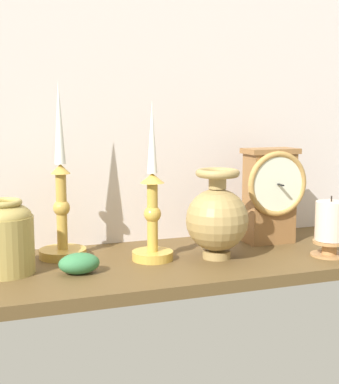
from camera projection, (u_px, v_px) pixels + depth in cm
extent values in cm
cube|color=brown|center=(183.00, 263.00, 116.80)|extent=(100.00, 36.00, 2.40)
cube|color=silver|center=(154.00, 101.00, 129.10)|extent=(120.00, 2.00, 65.00)
cube|color=olive|center=(269.00, 198.00, 128.85)|extent=(10.87, 6.18, 20.68)
cube|color=olive|center=(270.00, 151.00, 127.26)|extent=(12.18, 6.92, 1.20)
torus|color=#B58947|center=(278.00, 184.00, 125.06)|extent=(14.80, 1.35, 14.80)
cylinder|color=silver|center=(278.00, 184.00, 124.96)|extent=(12.38, 0.40, 12.38)
cube|color=black|center=(279.00, 184.00, 124.68)|extent=(1.11, 4.75, 0.30)
cylinder|color=gold|center=(153.00, 255.00, 114.92)|extent=(8.49, 8.49, 1.80)
cylinder|color=gold|center=(152.00, 217.00, 113.76)|extent=(2.22, 2.22, 14.13)
sphere|color=gold|center=(152.00, 214.00, 113.66)|extent=(3.56, 3.56, 3.56)
cone|color=gold|center=(152.00, 178.00, 112.59)|extent=(4.98, 4.98, 2.00)
cone|color=white|center=(152.00, 137.00, 111.38)|extent=(2.08, 2.08, 14.57)
cylinder|color=#B9903C|center=(63.00, 253.00, 116.75)|extent=(9.83, 9.83, 1.80)
cylinder|color=#B9903C|center=(62.00, 212.00, 115.47)|extent=(2.20, 2.20, 15.81)
sphere|color=#B9903C|center=(62.00, 208.00, 115.35)|extent=(3.52, 3.52, 3.52)
cone|color=#B9903C|center=(60.00, 169.00, 114.17)|extent=(4.06, 4.06, 2.00)
cone|color=silver|center=(59.00, 122.00, 112.80)|extent=(2.31, 2.31, 16.91)
cylinder|color=#9E824C|center=(217.00, 254.00, 116.21)|extent=(5.84, 5.84, 1.60)
sphere|color=#9E824C|center=(217.00, 220.00, 115.15)|extent=(12.98, 12.98, 12.98)
cylinder|color=#9E824C|center=(217.00, 181.00, 113.97)|extent=(3.63, 3.63, 3.22)
torus|color=#9E824C|center=(218.00, 173.00, 113.74)|extent=(9.05, 9.05, 1.63)
cylinder|color=#A28D49|center=(4.00, 245.00, 104.71)|extent=(11.18, 11.18, 10.85)
ellipsoid|color=#A28D49|center=(3.00, 217.00, 103.92)|extent=(10.62, 10.62, 5.31)
torus|color=#A28D49|center=(2.00, 203.00, 103.53)|extent=(7.26, 7.26, 1.11)
cylinder|color=#AC7B49|center=(329.00, 249.00, 118.01)|extent=(3.13, 3.13, 2.97)
cylinder|color=#AC7B49|center=(329.00, 254.00, 118.17)|extent=(7.81, 7.81, 0.80)
cylinder|color=#AC7B49|center=(330.00, 242.00, 117.80)|extent=(7.03, 7.03, 0.60)
cylinder|color=beige|center=(330.00, 221.00, 117.14)|extent=(6.35, 6.35, 8.23)
cylinder|color=black|center=(331.00, 199.00, 116.45)|extent=(0.30, 0.30, 1.20)
ellipsoid|color=#347443|center=(79.00, 263.00, 104.87)|extent=(7.77, 5.44, 3.97)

